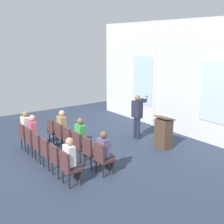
{
  "coord_description": "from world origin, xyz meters",
  "views": [
    {
      "loc": [
        7.96,
        -3.77,
        3.72
      ],
      "look_at": [
        -0.07,
        2.08,
        1.27
      ],
      "focal_mm": 47.33,
      "sensor_mm": 36.0,
      "label": 1
    }
  ],
  "objects_px": {
    "audience_r0_c5": "(105,150)",
    "audience_r1_c1": "(34,133)",
    "chair_r1_c0": "(25,135)",
    "chair_r0_c3": "(80,144)",
    "chair_r0_c5": "(102,157)",
    "chair_r1_c2": "(40,145)",
    "lectern": "(163,133)",
    "speaker": "(137,113)",
    "chair_r1_c1": "(32,140)",
    "audience_r1_c0": "(27,128)",
    "audience_r0_c3": "(82,137)",
    "audience_r1_c5": "(71,159)",
    "chair_r0_c0": "(53,130)",
    "chair_r1_c5": "(69,166)",
    "chair_r1_c4": "(58,158)",
    "chair_r0_c4": "(90,150)",
    "audience_r0_c1": "(63,127)",
    "chair_r0_c1": "(61,134)",
    "mic_stand": "(137,127)",
    "chair_r0_c2": "(70,139)",
    "chair_r1_c3": "(48,151)"
  },
  "relations": [
    {
      "from": "audience_r0_c3",
      "to": "audience_r1_c5",
      "type": "distance_m",
      "value": 1.64
    },
    {
      "from": "chair_r0_c1",
      "to": "chair_r1_c0",
      "type": "xyz_separation_m",
      "value": [
        -0.63,
        -1.05,
        0.0
      ]
    },
    {
      "from": "chair_r0_c4",
      "to": "chair_r1_c0",
      "type": "distance_m",
      "value": 2.74
    },
    {
      "from": "chair_r0_c4",
      "to": "chair_r0_c0",
      "type": "bearing_deg",
      "value": 180.0
    },
    {
      "from": "chair_r1_c0",
      "to": "audience_r0_c5",
      "type": "bearing_deg",
      "value": 19.79
    },
    {
      "from": "chair_r1_c2",
      "to": "chair_r1_c5",
      "type": "xyz_separation_m",
      "value": [
        1.9,
        0.0,
        0.0
      ]
    },
    {
      "from": "audience_r1_c0",
      "to": "chair_r1_c2",
      "type": "xyz_separation_m",
      "value": [
        1.26,
        -0.08,
        -0.23
      ]
    },
    {
      "from": "audience_r0_c5",
      "to": "chair_r1_c0",
      "type": "height_order",
      "value": "audience_r0_c5"
    },
    {
      "from": "chair_r0_c1",
      "to": "chair_r0_c2",
      "type": "bearing_deg",
      "value": 0.0
    },
    {
      "from": "chair_r0_c3",
      "to": "audience_r0_c1",
      "type": "bearing_deg",
      "value": 176.44
    },
    {
      "from": "speaker",
      "to": "audience_r1_c1",
      "type": "xyz_separation_m",
      "value": [
        -0.7,
        -3.82,
        -0.23
      ]
    },
    {
      "from": "chair_r0_c3",
      "to": "chair_r1_c0",
      "type": "relative_size",
      "value": 1.0
    },
    {
      "from": "audience_r0_c1",
      "to": "chair_r1_c2",
      "type": "bearing_deg",
      "value": -60.83
    },
    {
      "from": "chair_r0_c1",
      "to": "chair_r0_c5",
      "type": "relative_size",
      "value": 1.0
    },
    {
      "from": "chair_r0_c0",
      "to": "chair_r1_c4",
      "type": "xyz_separation_m",
      "value": [
        2.53,
        -1.05,
        0.0
      ]
    },
    {
      "from": "chair_r0_c1",
      "to": "audience_r1_c5",
      "type": "relative_size",
      "value": 0.72
    },
    {
      "from": "chair_r1_c0",
      "to": "chair_r1_c2",
      "type": "relative_size",
      "value": 1.0
    },
    {
      "from": "audience_r0_c3",
      "to": "chair_r0_c4",
      "type": "xyz_separation_m",
      "value": [
        0.63,
        -0.08,
        -0.22
      ]
    },
    {
      "from": "chair_r0_c5",
      "to": "chair_r1_c5",
      "type": "bearing_deg",
      "value": -90.0
    },
    {
      "from": "chair_r0_c5",
      "to": "audience_r0_c5",
      "type": "height_order",
      "value": "audience_r0_c5"
    },
    {
      "from": "chair_r1_c5",
      "to": "chair_r1_c2",
      "type": "bearing_deg",
      "value": 180.0
    },
    {
      "from": "chair_r1_c2",
      "to": "chair_r1_c0",
      "type": "bearing_deg",
      "value": 180.0
    },
    {
      "from": "chair_r0_c3",
      "to": "chair_r0_c4",
      "type": "xyz_separation_m",
      "value": [
        0.63,
        0.0,
        0.0
      ]
    },
    {
      "from": "speaker",
      "to": "chair_r1_c2",
      "type": "distance_m",
      "value": 3.93
    },
    {
      "from": "speaker",
      "to": "audience_r0_c3",
      "type": "bearing_deg",
      "value": -78.49
    },
    {
      "from": "audience_r1_c0",
      "to": "audience_r1_c1",
      "type": "bearing_deg",
      "value": 0.07
    },
    {
      "from": "audience_r0_c1",
      "to": "chair_r1_c3",
      "type": "relative_size",
      "value": 1.46
    },
    {
      "from": "chair_r1_c1",
      "to": "lectern",
      "type": "bearing_deg",
      "value": 62.89
    },
    {
      "from": "speaker",
      "to": "chair_r1_c1",
      "type": "relative_size",
      "value": 1.81
    },
    {
      "from": "chair_r1_c1",
      "to": "chair_r1_c4",
      "type": "xyz_separation_m",
      "value": [
        1.9,
        0.0,
        0.0
      ]
    },
    {
      "from": "chair_r1_c2",
      "to": "lectern",
      "type": "bearing_deg",
      "value": 70.57
    },
    {
      "from": "mic_stand",
      "to": "chair_r0_c4",
      "type": "distance_m",
      "value": 3.49
    },
    {
      "from": "chair_r1_c2",
      "to": "audience_r1_c1",
      "type": "bearing_deg",
      "value": 172.87
    },
    {
      "from": "lectern",
      "to": "audience_r0_c1",
      "type": "bearing_deg",
      "value": -125.6
    },
    {
      "from": "mic_stand",
      "to": "lectern",
      "type": "xyz_separation_m",
      "value": [
        1.66,
        -0.21,
        0.22
      ]
    },
    {
      "from": "audience_r0_c3",
      "to": "audience_r1_c1",
      "type": "relative_size",
      "value": 1.0
    },
    {
      "from": "chair_r0_c1",
      "to": "audience_r0_c3",
      "type": "xyz_separation_m",
      "value": [
        1.26,
        0.08,
        0.22
      ]
    },
    {
      "from": "chair_r1_c0",
      "to": "chair_r0_c3",
      "type": "bearing_deg",
      "value": 29.05
    },
    {
      "from": "chair_r0_c0",
      "to": "chair_r1_c1",
      "type": "bearing_deg",
      "value": -59.04
    },
    {
      "from": "lectern",
      "to": "chair_r1_c0",
      "type": "height_order",
      "value": "lectern"
    },
    {
      "from": "audience_r0_c5",
      "to": "audience_r1_c1",
      "type": "height_order",
      "value": "audience_r1_c1"
    },
    {
      "from": "speaker",
      "to": "chair_r0_c4",
      "type": "height_order",
      "value": "speaker"
    },
    {
      "from": "audience_r1_c5",
      "to": "chair_r1_c0",
      "type": "bearing_deg",
      "value": -178.51
    },
    {
      "from": "chair_r0_c5",
      "to": "mic_stand",
      "type": "bearing_deg",
      "value": 124.52
    },
    {
      "from": "lectern",
      "to": "audience_r0_c5",
      "type": "height_order",
      "value": "audience_r0_c5"
    },
    {
      "from": "chair_r0_c0",
      "to": "audience_r0_c3",
      "type": "distance_m",
      "value": 1.91
    },
    {
      "from": "chair_r1_c0",
      "to": "audience_r1_c0",
      "type": "height_order",
      "value": "audience_r1_c0"
    },
    {
      "from": "audience_r0_c5",
      "to": "chair_r1_c5",
      "type": "height_order",
      "value": "audience_r0_c5"
    },
    {
      "from": "chair_r0_c0",
      "to": "chair_r0_c5",
      "type": "distance_m",
      "value": 3.16
    },
    {
      "from": "speaker",
      "to": "audience_r1_c1",
      "type": "relative_size",
      "value": 1.25
    }
  ]
}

